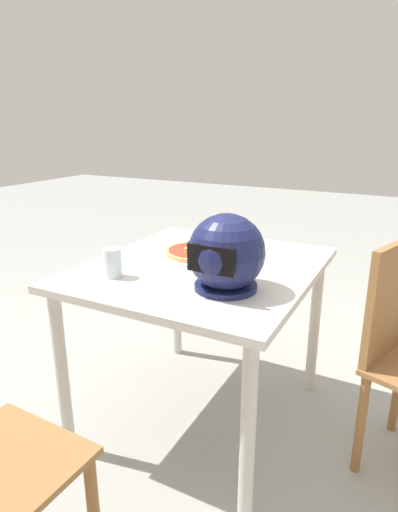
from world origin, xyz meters
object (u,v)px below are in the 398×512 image
at_px(pizza, 196,251).
at_px(motorcycle_helmet, 226,254).
at_px(dining_table, 202,285).
at_px(drinking_glass, 113,263).

distance_m(pizza, motorcycle_helmet, 0.42).
bearing_deg(dining_table, pizza, -50.50).
bearing_deg(drinking_glass, motorcycle_helmet, -169.16).
distance_m(motorcycle_helmet, drinking_glass, 0.45).
bearing_deg(drinking_glass, pizza, -113.06).
bearing_deg(pizza, drinking_glass, 66.94).
relative_size(dining_table, drinking_glass, 9.00).
relative_size(dining_table, pizza, 3.70).
height_order(dining_table, motorcycle_helmet, motorcycle_helmet).
height_order(pizza, motorcycle_helmet, motorcycle_helmet).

